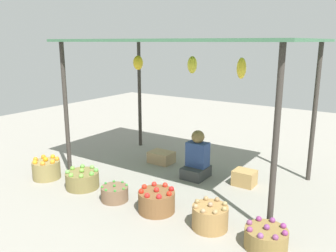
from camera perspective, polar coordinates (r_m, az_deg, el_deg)
The scene contains 11 objects.
ground_plane at distance 5.82m, azimuth 2.91°, elevation -8.10°, with size 14.00×14.00×0.00m, color gray.
market_stall_structure at distance 5.41m, azimuth 3.12°, elevation 12.35°, with size 3.72×2.21×2.19m.
vendor_person at distance 5.69m, azimuth 4.74°, elevation -5.47°, with size 0.36×0.44×0.78m.
basket_oranges at distance 6.00m, azimuth -19.24°, elevation -6.65°, with size 0.44×0.44×0.36m.
basket_green_apples at distance 5.48m, azimuth -13.81°, elevation -8.47°, with size 0.50×0.50×0.31m.
basket_green_chilies at distance 4.99m, azimuth -8.70°, elevation -10.81°, with size 0.38×0.38×0.23m.
basket_red_tomatoes at distance 4.63m, azimuth -1.89°, elevation -12.12°, with size 0.48×0.48×0.34m.
basket_potatoes at distance 4.28m, azimuth 6.87°, elevation -14.52°, with size 0.43×0.43×0.33m.
basket_purple_onions at distance 4.05m, azimuth 15.70°, elevation -17.17°, with size 0.46×0.46×0.27m.
wooden_crate_near_vendor at distance 5.54m, azimuth 12.37°, elevation -8.26°, with size 0.33×0.28×0.24m, color #AA864D.
wooden_crate_stacked_rear at distance 6.39m, azimuth -1.10°, elevation -5.11°, with size 0.43×0.32×0.20m, color tan.
Camera 1 is at (2.78, -4.64, 2.16)m, focal length 37.34 mm.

